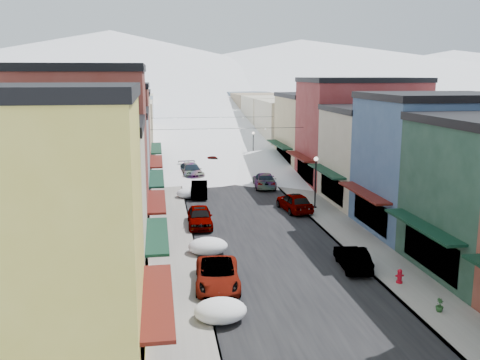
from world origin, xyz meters
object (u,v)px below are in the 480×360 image
object	(u,v)px
car_dark_hatch	(199,189)
streetlamp_near	(316,176)
car_green_sedan	(353,258)
trash_can	(363,255)
car_silver_sedan	(200,217)
fire_hydrant	(400,277)
car_white_suv	(217,275)

from	to	relation	value
car_dark_hatch	streetlamp_near	size ratio (longest dim) A/B	0.99
car_green_sedan	trash_can	distance (m)	1.09
trash_can	car_silver_sedan	bearing A→B (deg)	133.09
fire_hydrant	car_green_sedan	bearing A→B (deg)	119.53
car_silver_sedan	streetlamp_near	distance (m)	11.53
car_silver_sedan	fire_hydrant	distance (m)	17.18
car_silver_sedan	car_green_sedan	size ratio (longest dim) A/B	1.12
car_white_suv	car_dark_hatch	xyz separation A→B (m)	(0.80, 22.90, 0.01)
trash_can	fire_hydrant	bearing A→B (deg)	-77.61
trash_can	car_white_suv	bearing A→B (deg)	-166.63
car_silver_sedan	trash_can	size ratio (longest dim) A/B	5.06
car_silver_sedan	trash_can	world-z (taller)	car_silver_sedan
car_green_sedan	fire_hydrant	world-z (taller)	car_green_sedan
car_white_suv	trash_can	bearing A→B (deg)	18.08
fire_hydrant	trash_can	xyz separation A→B (m)	(-0.79, 3.60, 0.10)
car_white_suv	fire_hydrant	size ratio (longest dim) A/B	6.41
car_white_suv	car_dark_hatch	bearing A→B (deg)	92.71
car_silver_sedan	streetlamp_near	world-z (taller)	streetlamp_near
car_dark_hatch	car_silver_sedan	bearing A→B (deg)	-89.31
car_dark_hatch	trash_can	size ratio (longest dim) A/B	4.85
car_silver_sedan	car_green_sedan	world-z (taller)	car_silver_sedan
car_silver_sedan	fire_hydrant	world-z (taller)	car_silver_sedan
car_white_suv	car_dark_hatch	size ratio (longest dim) A/B	1.17
car_green_sedan	trash_can	world-z (taller)	car_green_sedan
car_silver_sedan	car_green_sedan	xyz separation A→B (m)	(8.60, -10.77, -0.11)
car_white_suv	fire_hydrant	distance (m)	10.38
car_white_suv	car_silver_sedan	size ratio (longest dim) A/B	1.12
car_green_sedan	car_white_suv	bearing A→B (deg)	16.01
car_green_sedan	streetlamp_near	bearing A→B (deg)	-92.51
trash_can	streetlamp_near	xyz separation A→B (m)	(1.09, 14.11, 2.41)
car_white_suv	car_green_sedan	size ratio (longest dim) A/B	1.25
car_green_sedan	fire_hydrant	bearing A→B (deg)	124.73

